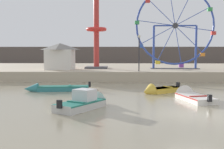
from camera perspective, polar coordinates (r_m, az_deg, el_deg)
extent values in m
plane|color=gray|center=(16.17, 15.61, -7.51)|extent=(240.00, 240.00, 0.00)
cube|color=#B7A88E|center=(43.17, 6.73, 0.80)|extent=(110.00, 23.45, 1.14)
cube|color=#564C47|center=(66.85, 4.91, 3.51)|extent=(140.00, 3.00, 4.40)
cube|color=silver|center=(20.48, 15.97, -4.49)|extent=(2.21, 3.62, 0.36)
cube|color=#B2231E|center=(20.45, 15.97, -4.10)|extent=(2.22, 3.59, 0.08)
cone|color=silver|center=(22.36, 13.43, -3.69)|extent=(1.58, 1.22, 1.40)
cube|color=black|center=(18.89, 18.50, -4.40)|extent=(0.28, 0.25, 0.44)
cube|color=#B2231E|center=(20.08, 16.54, -4.07)|extent=(1.26, 0.44, 0.06)
cube|color=silver|center=(16.99, -6.20, -6.00)|extent=(2.86, 3.55, 0.46)
cube|color=#237566|center=(16.95, -6.21, -5.37)|extent=(2.86, 3.53, 0.08)
cone|color=silver|center=(18.65, -2.21, -5.04)|extent=(1.59, 1.45, 1.30)
cube|color=black|center=(15.61, -10.22, -5.71)|extent=(0.31, 0.29, 0.44)
cube|color=silver|center=(17.22, -5.37, -3.96)|extent=(1.45, 1.41, 0.67)
cube|color=#237566|center=(16.63, -7.10, -5.33)|extent=(1.09, 0.73, 0.06)
cube|color=gold|center=(24.28, 10.24, -2.96)|extent=(3.07, 2.68, 0.40)
cube|color=gold|center=(24.26, 10.24, -2.59)|extent=(3.06, 2.68, 0.08)
cone|color=gold|center=(23.06, 6.98, -3.32)|extent=(1.33, 1.42, 1.18)
cube|color=black|center=(25.33, 12.76, -2.00)|extent=(0.30, 0.31, 0.44)
cube|color=gold|center=(24.50, 10.85, -2.37)|extent=(0.74, 0.96, 0.06)
cube|color=teal|center=(25.04, -9.47, -2.69)|extent=(4.33, 1.60, 0.43)
cube|color=#237566|center=(25.02, -9.48, -2.29)|extent=(4.29, 1.61, 0.08)
cone|color=teal|center=(25.34, -15.52, -2.70)|extent=(1.28, 1.14, 1.00)
cube|color=black|center=(24.97, -4.40, -1.91)|extent=(0.23, 0.26, 0.44)
cube|color=#237566|center=(24.99, -8.27, -2.12)|extent=(0.28, 0.91, 0.06)
torus|color=#334CA8|center=(38.16, 12.21, 9.30)|extent=(9.94, 0.24, 9.94)
cylinder|color=#38383D|center=(38.16, 12.21, 9.30)|extent=(0.70, 0.50, 0.70)
cylinder|color=#334CA8|center=(38.06, 9.61, 11.90)|extent=(3.55, 0.08, 3.42)
cube|color=red|center=(38.07, 6.96, 14.07)|extent=(0.56, 0.48, 0.44)
cylinder|color=#334CA8|center=(37.82, 8.59, 9.91)|extent=(4.82, 0.08, 0.75)
cube|color=#33934C|center=(37.62, 4.90, 10.06)|extent=(0.56, 0.48, 0.44)
cylinder|color=#334CA8|center=(37.75, 8.96, 7.67)|extent=(4.32, 0.08, 2.35)
cube|color=#3356B7|center=(37.48, 5.67, 5.55)|extent=(0.56, 0.48, 0.44)
cylinder|color=#334CA8|center=(37.85, 10.57, 6.06)|extent=(2.19, 0.08, 4.40)
cube|color=yellow|center=(37.71, 8.92, 2.35)|extent=(0.56, 0.48, 0.44)
cylinder|color=#334CA8|center=(38.11, 12.78, 5.70)|extent=(0.93, 0.08, 4.79)
cube|color=purple|center=(38.22, 13.34, 1.69)|extent=(0.56, 0.48, 0.44)
cylinder|color=#334CA8|center=(38.41, 14.75, 6.71)|extent=(3.55, 0.08, 3.42)
cube|color=orange|center=(38.81, 17.21, 3.73)|extent=(0.56, 0.48, 0.44)
cylinder|color=#334CA8|center=(38.64, 15.75, 8.68)|extent=(4.82, 0.08, 0.75)
cube|color=red|center=(39.25, 19.16, 7.63)|extent=(0.56, 0.48, 0.44)
cylinder|color=#334CA8|center=(38.72, 15.41, 10.87)|extent=(4.32, 0.08, 2.35)
cube|color=#33934C|center=(39.38, 18.53, 11.95)|extent=(0.56, 0.48, 0.44)
cylinder|color=#334CA8|center=(38.61, 13.85, 12.47)|extent=(2.19, 0.08, 4.40)
cylinder|color=#334CA8|center=(38.36, 11.63, 12.88)|extent=(0.93, 0.08, 4.79)
cylinder|color=#334CA8|center=(37.63, 8.13, 5.27)|extent=(0.28, 0.28, 5.45)
cylinder|color=#334CA8|center=(38.60, 16.06, 5.12)|extent=(0.28, 0.28, 5.45)
cylinder|color=#334CA8|center=(38.16, 12.21, 9.30)|extent=(5.34, 0.18, 0.18)
cube|color=#4C4C51|center=(38.08, 12.08, 1.16)|extent=(6.14, 1.20, 0.08)
cylinder|color=#BC332D|center=(38.23, -3.07, 9.75)|extent=(0.70, 0.70, 11.39)
torus|color=red|center=(38.18, -3.07, 8.80)|extent=(2.64, 2.64, 0.44)
cube|color=#4C4C51|center=(38.13, -3.04, 1.38)|extent=(2.80, 2.80, 0.24)
cube|color=silver|center=(36.29, -10.09, 2.89)|extent=(3.35, 2.84, 2.43)
pyramid|color=gray|center=(36.28, -10.13, 5.41)|extent=(3.69, 3.13, 0.80)
cylinder|color=#2D2D33|center=(32.45, 5.30, 3.91)|extent=(0.12, 0.12, 3.72)
sphere|color=#F2EACC|center=(32.49, 5.32, 7.44)|extent=(0.32, 0.32, 0.32)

